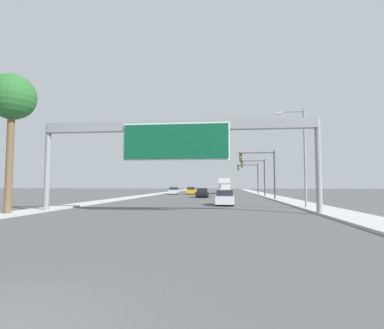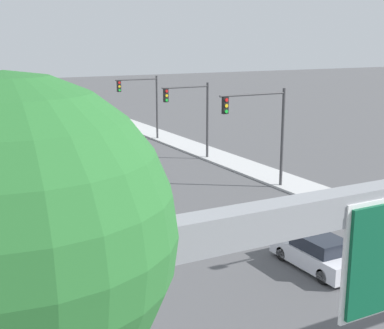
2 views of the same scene
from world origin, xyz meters
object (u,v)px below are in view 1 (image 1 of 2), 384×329
object	(u,v)px
car_far_left	(174,191)
traffic_light_near_intersection	(263,166)
sign_gantry	(176,136)
traffic_light_far_intersection	(251,174)
car_near_left	(202,193)
palm_tree_foreground	(12,100)
truck_box_primary	(224,186)
street_lamp_right	(301,150)
car_near_right	(191,191)
traffic_light_mid_block	(257,171)
car_near_center	(225,198)

from	to	relation	value
car_far_left	traffic_light_near_intersection	size ratio (longest dim) A/B	0.67
sign_gantry	traffic_light_far_intersection	bearing A→B (deg)	77.49
car_near_left	car_far_left	world-z (taller)	car_far_left
car_near_left	palm_tree_foreground	size ratio (longest dim) A/B	0.45
truck_box_primary	traffic_light_near_intersection	bearing A→B (deg)	-78.88
traffic_light_near_intersection	street_lamp_right	size ratio (longest dim) A/B	0.78
sign_gantry	palm_tree_foreground	xyz separation A→B (m)	(-10.79, -2.87, 2.22)
sign_gantry	car_far_left	size ratio (longest dim) A/B	4.52
truck_box_primary	street_lamp_right	world-z (taller)	street_lamp_right
car_near_left	palm_tree_foreground	bearing A→B (deg)	-110.17
car_far_left	truck_box_primary	distance (m)	11.94
sign_gantry	car_near_right	size ratio (longest dim) A/B	4.45
car_near_left	car_far_left	xyz separation A→B (m)	(-7.00, 14.55, 0.01)
palm_tree_foreground	street_lamp_right	distance (m)	22.44
traffic_light_mid_block	palm_tree_foreground	bearing A→B (deg)	-120.91
car_near_center	car_far_left	size ratio (longest dim) A/B	0.97
car_near_left	traffic_light_far_intersection	bearing A→B (deg)	56.82
traffic_light_far_intersection	traffic_light_near_intersection	bearing A→B (deg)	-90.51
traffic_light_far_intersection	palm_tree_foreground	world-z (taller)	palm_tree_foreground
truck_box_primary	traffic_light_near_intersection	distance (m)	27.20
traffic_light_far_intersection	palm_tree_foreground	xyz separation A→B (m)	(-19.68, -42.97, 3.52)
car_far_left	street_lamp_right	world-z (taller)	street_lamp_right
car_near_left	car_far_left	bearing A→B (deg)	115.69
car_near_left	car_near_right	bearing A→B (deg)	102.56
traffic_light_near_intersection	car_far_left	bearing A→B (deg)	126.88
car_near_left	car_near_center	size ratio (longest dim) A/B	0.99
car_near_right	car_near_center	bearing A→B (deg)	-78.19
traffic_light_mid_block	traffic_light_near_intersection	bearing A→B (deg)	-91.34
traffic_light_near_intersection	car_near_center	bearing A→B (deg)	-114.66
truck_box_primary	traffic_light_mid_block	size ratio (longest dim) A/B	1.33
car_far_left	traffic_light_near_intersection	distance (m)	26.47
traffic_light_far_intersection	traffic_light_mid_block	bearing A→B (deg)	-89.68
car_far_left	traffic_light_far_intersection	distance (m)	16.31
truck_box_primary	car_near_left	bearing A→B (deg)	-99.85
car_near_left	car_near_center	xyz separation A→B (m)	(3.50, -17.76, 0.02)
car_near_left	car_far_left	distance (m)	16.15
car_near_right	car_far_left	distance (m)	3.69
sign_gantry	traffic_light_near_intersection	world-z (taller)	sign_gantry
car_near_left	street_lamp_right	world-z (taller)	street_lamp_right
car_near_center	traffic_light_near_intersection	distance (m)	13.07
car_near_center	car_near_right	bearing A→B (deg)	101.81
car_near_center	car_near_left	bearing A→B (deg)	101.15
car_near_right	car_far_left	xyz separation A→B (m)	(-3.50, -1.16, -0.01)
sign_gantry	traffic_light_mid_block	bearing A→B (deg)	73.44
car_near_right	car_far_left	bearing A→B (deg)	-161.73
street_lamp_right	palm_tree_foreground	bearing A→B (deg)	-159.25
car_near_left	traffic_light_mid_block	size ratio (longest dim) A/B	0.68
sign_gantry	car_near_center	xyz separation A→B (m)	(3.50, 8.74, -4.83)
sign_gantry	traffic_light_far_intersection	distance (m)	41.10
traffic_light_near_intersection	palm_tree_foreground	xyz separation A→B (m)	(-19.50, -22.97, 3.24)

